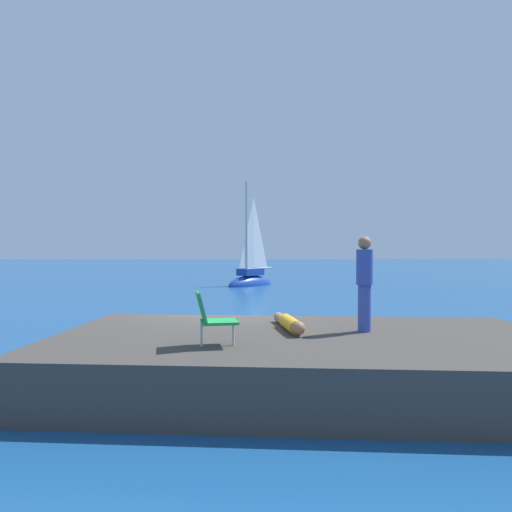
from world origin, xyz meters
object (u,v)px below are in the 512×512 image
object	(u,v)px
sailboat_near	(251,279)
beach_chair	(211,316)
person_sunbather	(289,323)
person_standing	(364,281)

from	to	relation	value
sailboat_near	beach_chair	distance (m)	21.80
person_sunbather	person_standing	size ratio (longest dim) A/B	1.09
sailboat_near	person_sunbather	world-z (taller)	sailboat_near
person_sunbather	beach_chair	xyz separation A→B (m)	(-1.25, -1.37, 0.33)
sailboat_near	beach_chair	size ratio (longest dim) A/B	8.44
sailboat_near	beach_chair	bearing A→B (deg)	40.92
person_sunbather	sailboat_near	bearing A→B (deg)	-6.12
person_sunbather	person_standing	xyz separation A→B (m)	(1.27, -0.21, 0.75)
sailboat_near	person_sunbather	size ratio (longest dim) A/B	3.83
person_standing	beach_chair	bearing A→B (deg)	115.93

